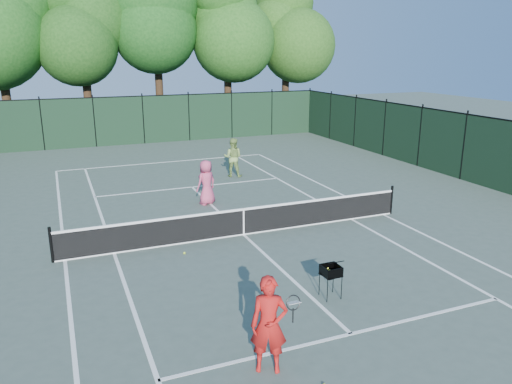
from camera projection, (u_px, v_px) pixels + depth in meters
name	position (u px, v px, depth m)	size (l,w,h in m)	color
ground	(244.00, 235.00, 16.28)	(90.00, 90.00, 0.00)	#455449
sideline_doubles_left	(65.00, 260.00, 14.29)	(0.10, 23.77, 0.01)	white
sideline_doubles_right	(383.00, 215.00, 18.28)	(0.10, 23.77, 0.01)	white
sideline_singles_left	(114.00, 253.00, 14.78)	(0.10, 23.77, 0.01)	white
sideline_singles_right	(351.00, 219.00, 17.78)	(0.10, 23.77, 0.01)	white
baseline_far	(165.00, 162.00, 26.86)	(10.97, 0.10, 0.01)	white
service_line_near	(351.00, 334.00, 10.58)	(8.23, 0.10, 0.01)	white
service_line_far	(192.00, 187.00, 21.98)	(8.23, 0.10, 0.01)	white
center_service_line	(244.00, 235.00, 16.28)	(0.10, 12.80, 0.01)	white
tennis_net	(244.00, 221.00, 16.15)	(11.69, 0.09, 1.06)	black
fence_far	(143.00, 120.00, 31.90)	(24.00, 0.05, 3.00)	black
tree_2	(81.00, 20.00, 32.49)	(6.00, 6.00, 12.40)	black
tree_3	(155.00, 2.00, 34.40)	(7.00, 7.00, 14.45)	black
tree_4	(227.00, 17.00, 35.84)	(6.20, 6.20, 12.97)	black
tree_5	(286.00, 25.00, 38.22)	(5.80, 5.80, 12.23)	black
coach	(269.00, 325.00, 9.15)	(1.11, 0.70, 1.89)	red
player_pink	(206.00, 182.00, 19.32)	(1.01, 0.85, 1.75)	#CC486E
player_green	(233.00, 157.00, 23.61)	(1.13, 1.06, 1.84)	#87A854
ball_hopper	(331.00, 271.00, 11.99)	(0.48, 0.48, 0.82)	black
loose_ball_midcourt	(184.00, 253.00, 14.73)	(0.07, 0.07, 0.07)	#CEF231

